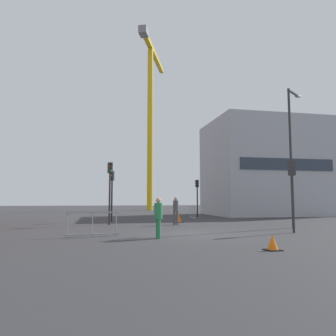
{
  "coord_description": "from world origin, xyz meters",
  "views": [
    {
      "loc": [
        -4.47,
        -15.38,
        1.61
      ],
      "look_at": [
        0.0,
        6.03,
        3.71
      ],
      "focal_mm": 35.42,
      "sensor_mm": 36.0,
      "label": 1
    }
  ],
  "objects_px": {
    "construction_crane": "(151,102)",
    "traffic_light_island": "(112,187)",
    "pedestrian_waiting": "(176,208)",
    "traffic_cone_on_verge": "(179,218)",
    "traffic_light_verge": "(110,183)",
    "traffic_light_crosswalk": "(292,184)",
    "pedestrian_walking": "(158,215)",
    "traffic_light_near": "(197,192)",
    "streetlamp_tall": "(292,146)",
    "traffic_cone_by_barrier": "(273,243)"
  },
  "relations": [
    {
      "from": "pedestrian_walking",
      "to": "traffic_light_verge",
      "type": "bearing_deg",
      "value": 102.39
    },
    {
      "from": "construction_crane",
      "to": "traffic_light_near",
      "type": "distance_m",
      "value": 25.79
    },
    {
      "from": "streetlamp_tall",
      "to": "traffic_light_island",
      "type": "distance_m",
      "value": 12.9
    },
    {
      "from": "construction_crane",
      "to": "traffic_light_crosswalk",
      "type": "bearing_deg",
      "value": -87.64
    },
    {
      "from": "traffic_light_crosswalk",
      "to": "traffic_cone_on_verge",
      "type": "relative_size",
      "value": 5.42
    },
    {
      "from": "streetlamp_tall",
      "to": "construction_crane",
      "type": "bearing_deg",
      "value": 95.41
    },
    {
      "from": "traffic_light_verge",
      "to": "traffic_cone_on_verge",
      "type": "bearing_deg",
      "value": 17.2
    },
    {
      "from": "construction_crane",
      "to": "streetlamp_tall",
      "type": "xyz_separation_m",
      "value": [
        3.22,
        -34.03,
        -12.55
      ]
    },
    {
      "from": "traffic_cone_on_verge",
      "to": "traffic_light_island",
      "type": "bearing_deg",
      "value": 160.54
    },
    {
      "from": "traffic_cone_by_barrier",
      "to": "traffic_light_verge",
      "type": "bearing_deg",
      "value": 111.71
    },
    {
      "from": "traffic_light_verge",
      "to": "streetlamp_tall",
      "type": "bearing_deg",
      "value": -23.04
    },
    {
      "from": "construction_crane",
      "to": "traffic_light_island",
      "type": "xyz_separation_m",
      "value": [
        -6.93,
        -26.4,
        -14.79
      ]
    },
    {
      "from": "traffic_light_island",
      "to": "traffic_light_near",
      "type": "height_order",
      "value": "traffic_light_island"
    },
    {
      "from": "streetlamp_tall",
      "to": "traffic_light_crosswalk",
      "type": "height_order",
      "value": "streetlamp_tall"
    },
    {
      "from": "traffic_cone_on_verge",
      "to": "construction_crane",
      "type": "bearing_deg",
      "value": 85.47
    },
    {
      "from": "streetlamp_tall",
      "to": "pedestrian_waiting",
      "type": "bearing_deg",
      "value": 150.71
    },
    {
      "from": "traffic_light_crosswalk",
      "to": "traffic_cone_on_verge",
      "type": "distance_m",
      "value": 9.59
    },
    {
      "from": "construction_crane",
      "to": "pedestrian_waiting",
      "type": "xyz_separation_m",
      "value": [
        -3.01,
        -30.54,
        -16.27
      ]
    },
    {
      "from": "traffic_light_island",
      "to": "traffic_cone_by_barrier",
      "type": "relative_size",
      "value": 7.6
    },
    {
      "from": "traffic_cone_on_verge",
      "to": "pedestrian_waiting",
      "type": "bearing_deg",
      "value": -107.66
    },
    {
      "from": "traffic_light_crosswalk",
      "to": "traffic_light_island",
      "type": "bearing_deg",
      "value": 129.49
    },
    {
      "from": "traffic_light_near",
      "to": "pedestrian_walking",
      "type": "distance_m",
      "value": 18.04
    },
    {
      "from": "traffic_light_near",
      "to": "traffic_light_island",
      "type": "bearing_deg",
      "value": -146.74
    },
    {
      "from": "traffic_light_near",
      "to": "pedestrian_waiting",
      "type": "height_order",
      "value": "traffic_light_near"
    },
    {
      "from": "traffic_light_verge",
      "to": "traffic_light_crosswalk",
      "type": "bearing_deg",
      "value": -39.0
    },
    {
      "from": "traffic_light_verge",
      "to": "traffic_light_crosswalk",
      "type": "relative_size",
      "value": 1.15
    },
    {
      "from": "traffic_light_verge",
      "to": "pedestrian_walking",
      "type": "relative_size",
      "value": 2.39
    },
    {
      "from": "pedestrian_waiting",
      "to": "traffic_cone_by_barrier",
      "type": "height_order",
      "value": "pedestrian_waiting"
    },
    {
      "from": "traffic_light_crosswalk",
      "to": "pedestrian_waiting",
      "type": "bearing_deg",
      "value": 126.49
    },
    {
      "from": "traffic_cone_on_verge",
      "to": "pedestrian_walking",
      "type": "bearing_deg",
      "value": -108.44
    },
    {
      "from": "traffic_light_crosswalk",
      "to": "traffic_light_verge",
      "type": "bearing_deg",
      "value": 141.0
    },
    {
      "from": "traffic_light_island",
      "to": "pedestrian_waiting",
      "type": "relative_size",
      "value": 2.09
    },
    {
      "from": "streetlamp_tall",
      "to": "traffic_cone_on_verge",
      "type": "bearing_deg",
      "value": 132.38
    },
    {
      "from": "traffic_light_island",
      "to": "traffic_light_verge",
      "type": "bearing_deg",
      "value": -94.59
    },
    {
      "from": "construction_crane",
      "to": "traffic_light_island",
      "type": "relative_size",
      "value": 7.19
    },
    {
      "from": "traffic_light_near",
      "to": "traffic_light_crosswalk",
      "type": "distance_m",
      "value": 15.67
    },
    {
      "from": "streetlamp_tall",
      "to": "pedestrian_walking",
      "type": "bearing_deg",
      "value": -157.24
    },
    {
      "from": "streetlamp_tall",
      "to": "traffic_light_island",
      "type": "relative_size",
      "value": 2.19
    },
    {
      "from": "construction_crane",
      "to": "traffic_light_island",
      "type": "bearing_deg",
      "value": -104.71
    },
    {
      "from": "streetlamp_tall",
      "to": "traffic_light_verge",
      "type": "distance_m",
      "value": 11.5
    },
    {
      "from": "traffic_light_verge",
      "to": "traffic_light_crosswalk",
      "type": "xyz_separation_m",
      "value": [
        8.7,
        -7.05,
        -0.33
      ]
    },
    {
      "from": "pedestrian_waiting",
      "to": "traffic_cone_by_barrier",
      "type": "xyz_separation_m",
      "value": [
        0.6,
        -11.07,
        -0.83
      ]
    },
    {
      "from": "traffic_light_verge",
      "to": "traffic_light_island",
      "type": "bearing_deg",
      "value": 85.41
    },
    {
      "from": "traffic_light_near",
      "to": "traffic_light_crosswalk",
      "type": "xyz_separation_m",
      "value": [
        0.19,
        -15.67,
        0.01
      ]
    },
    {
      "from": "traffic_light_crosswalk",
      "to": "pedestrian_walking",
      "type": "relative_size",
      "value": 2.07
    },
    {
      "from": "construction_crane",
      "to": "traffic_light_near",
      "type": "bearing_deg",
      "value": -86.38
    },
    {
      "from": "traffic_light_verge",
      "to": "traffic_light_near",
      "type": "distance_m",
      "value": 12.12
    },
    {
      "from": "construction_crane",
      "to": "streetlamp_tall",
      "type": "height_order",
      "value": "construction_crane"
    },
    {
      "from": "traffic_light_island",
      "to": "pedestrian_walking",
      "type": "bearing_deg",
      "value": -82.35
    },
    {
      "from": "traffic_cone_on_verge",
      "to": "traffic_cone_by_barrier",
      "type": "xyz_separation_m",
      "value": [
        -0.19,
        -13.54,
        -0.08
      ]
    }
  ]
}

